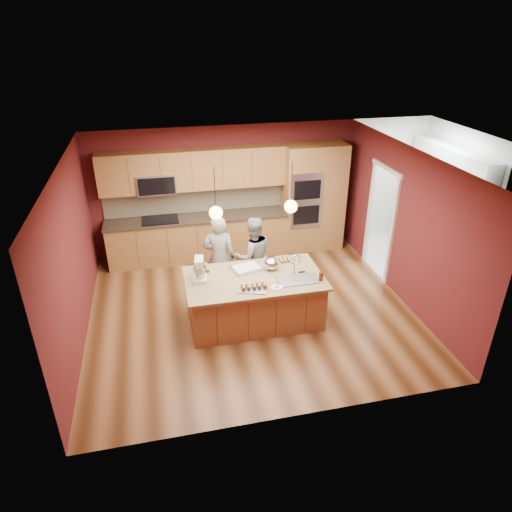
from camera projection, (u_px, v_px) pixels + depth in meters
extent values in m
plane|color=#452611|center=(251.00, 310.00, 8.03)|extent=(5.50, 5.50, 0.00)
plane|color=white|center=(250.00, 159.00, 6.79)|extent=(5.50, 5.50, 0.00)
plane|color=#55181B|center=(225.00, 191.00, 9.57)|extent=(5.50, 0.00, 5.50)
plane|color=#55181B|center=(296.00, 331.00, 5.24)|extent=(5.50, 0.00, 5.50)
plane|color=#55181B|center=(72.00, 258.00, 6.87)|extent=(0.00, 5.00, 5.00)
plane|color=#55181B|center=(404.00, 225.00, 7.95)|extent=(0.00, 5.00, 5.00)
cube|color=brown|center=(199.00, 238.00, 9.60)|extent=(3.70, 0.60, 0.90)
cube|color=#2C201C|center=(197.00, 218.00, 9.38)|extent=(3.74, 0.64, 0.04)
cube|color=beige|center=(195.00, 199.00, 9.49)|extent=(3.70, 0.03, 0.56)
cube|color=brown|center=(194.00, 170.00, 9.04)|extent=(3.70, 0.36, 0.80)
cube|color=black|center=(160.00, 220.00, 9.21)|extent=(0.72, 0.52, 0.03)
cube|color=#A0A2A7|center=(156.00, 183.00, 8.97)|extent=(0.76, 0.40, 0.40)
cube|color=brown|center=(302.00, 199.00, 9.72)|extent=(0.80, 0.60, 2.30)
cube|color=#A0A2A7|center=(307.00, 201.00, 9.44)|extent=(0.66, 0.04, 1.20)
cube|color=brown|center=(331.00, 196.00, 9.85)|extent=(0.50, 0.60, 2.30)
plane|color=beige|center=(405.00, 258.00, 9.79)|extent=(2.60, 2.60, 0.00)
plane|color=beige|center=(455.00, 195.00, 9.34)|extent=(0.00, 2.70, 2.70)
cube|color=silver|center=(452.00, 167.00, 9.03)|extent=(0.35, 2.40, 0.75)
cylinder|color=black|center=(215.00, 190.00, 6.58)|extent=(0.01, 0.01, 0.70)
sphere|color=#FFCD5C|center=(216.00, 213.00, 6.74)|extent=(0.20, 0.20, 0.20)
cylinder|color=black|center=(292.00, 185.00, 6.80)|extent=(0.01, 0.01, 0.70)
sphere|color=#FFCD5C|center=(291.00, 207.00, 6.96)|extent=(0.20, 0.20, 0.20)
cube|color=brown|center=(254.00, 300.00, 7.59)|extent=(2.13, 1.16, 0.78)
cube|color=tan|center=(254.00, 278.00, 7.40)|extent=(2.23, 1.26, 0.04)
cube|color=#A0A2A7|center=(297.00, 284.00, 7.37)|extent=(0.64, 0.37, 0.18)
imported|color=black|center=(219.00, 258.00, 8.08)|extent=(0.64, 0.48, 1.58)
imported|color=slate|center=(253.00, 256.00, 8.22)|extent=(0.80, 0.66, 1.50)
cube|color=silver|center=(200.00, 279.00, 7.28)|extent=(0.24, 0.29, 0.06)
cube|color=silver|center=(199.00, 267.00, 7.31)|extent=(0.11, 0.09, 0.27)
cube|color=silver|center=(199.00, 261.00, 7.16)|extent=(0.17, 0.28, 0.10)
cylinder|color=silver|center=(200.00, 276.00, 7.22)|extent=(0.15, 0.15, 0.14)
cube|color=#BBBDC2|center=(246.00, 268.00, 7.63)|extent=(0.56, 0.47, 0.03)
cube|color=silver|center=(246.00, 267.00, 7.62)|extent=(0.48, 0.39, 0.02)
cube|color=#A0A2A7|center=(253.00, 288.00, 7.07)|extent=(0.51, 0.43, 0.02)
ellipsoid|color=silver|center=(271.00, 264.00, 7.59)|extent=(0.25, 0.25, 0.22)
cylinder|color=silver|center=(277.00, 288.00, 7.10)|extent=(0.18, 0.18, 0.01)
cylinder|color=#3E190C|center=(321.00, 276.00, 7.28)|extent=(0.07, 0.07, 0.14)
cube|color=black|center=(302.00, 272.00, 7.53)|extent=(0.12, 0.07, 0.01)
cube|color=silver|center=(443.00, 243.00, 9.29)|extent=(0.80, 0.81, 1.00)
cube|color=silver|center=(422.00, 224.00, 9.98)|extent=(0.84, 0.86, 1.12)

